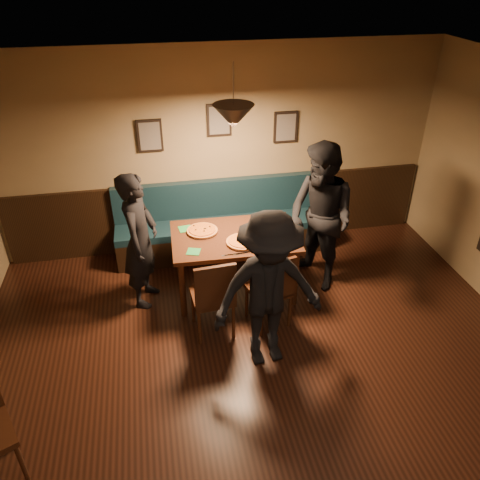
{
  "coord_description": "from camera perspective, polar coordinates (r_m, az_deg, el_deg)",
  "views": [
    {
      "loc": [
        -0.91,
        -2.52,
        3.73
      ],
      "look_at": [
        -0.03,
        1.94,
        0.95
      ],
      "focal_mm": 35.54,
      "sensor_mm": 36.0,
      "label": 1
    }
  ],
  "objects": [
    {
      "name": "chair_near_left",
      "position": [
        5.25,
        -3.37,
        -6.53
      ],
      "size": [
        0.48,
        0.48,
        1.01
      ],
      "primitive_type": null,
      "rotation": [
        0.0,
        0.0,
        0.08
      ],
      "color": "black",
      "rests_on": "floor"
    },
    {
      "name": "pendant_lamp",
      "position": [
        5.1,
        -0.79,
        14.62
      ],
      "size": [
        0.44,
        0.44,
        0.25
      ],
      "primitive_type": "cone",
      "rotation": [
        3.14,
        0.0,
        0.0
      ],
      "color": "black",
      "rests_on": "ceiling"
    },
    {
      "name": "chair_near_right",
      "position": [
        5.38,
        3.45,
        -5.78
      ],
      "size": [
        0.52,
        0.52,
        0.96
      ],
      "primitive_type": null,
      "rotation": [
        0.0,
        0.0,
        0.27
      ],
      "color": "#32160E",
      "rests_on": "floor"
    },
    {
      "name": "diner_right",
      "position": [
        5.86,
        9.6,
        2.59
      ],
      "size": [
        1.02,
        1.13,
        1.88
      ],
      "primitive_type": "imported",
      "rotation": [
        0.0,
        0.0,
        -1.16
      ],
      "color": "black",
      "rests_on": "floor"
    },
    {
      "name": "picture_left",
      "position": [
        6.32,
        -10.76,
        12.2
      ],
      "size": [
        0.32,
        0.04,
        0.42
      ],
      "primitive_type": "cube",
      "color": "black",
      "rests_on": "wall_back"
    },
    {
      "name": "ceiling",
      "position": [
        2.84,
        8.36,
        12.03
      ],
      "size": [
        7.0,
        7.0,
        0.0
      ],
      "primitive_type": "plane",
      "rotation": [
        3.14,
        0.0,
        0.0
      ],
      "color": "silver",
      "rests_on": "ground"
    },
    {
      "name": "tabasco_bottle",
      "position": [
        5.73,
        4.04,
        1.33
      ],
      "size": [
        0.03,
        0.03,
        0.11
      ],
      "primitive_type": "cylinder",
      "rotation": [
        0.0,
        0.0,
        -0.1
      ],
      "color": "#A70D05",
      "rests_on": "dining_table"
    },
    {
      "name": "dining_table",
      "position": [
        5.91,
        -0.66,
        -2.8
      ],
      "size": [
        1.53,
        1.01,
        0.8
      ],
      "primitive_type": "cube",
      "rotation": [
        0.0,
        0.0,
        -0.03
      ],
      "color": "black",
      "rests_on": "floor"
    },
    {
      "name": "diner_left",
      "position": [
        5.63,
        -11.9,
        -0.07
      ],
      "size": [
        0.57,
        0.71,
        1.69
      ],
      "primitive_type": "imported",
      "rotation": [
        0.0,
        0.0,
        1.27
      ],
      "color": "black",
      "rests_on": "floor"
    },
    {
      "name": "wainscot",
      "position": [
        6.87,
        -2.27,
        3.38
      ],
      "size": [
        5.88,
        0.06,
        1.0
      ],
      "primitive_type": "cube",
      "color": "black",
      "rests_on": "ground"
    },
    {
      "name": "floor",
      "position": [
        4.59,
        5.48,
        -23.06
      ],
      "size": [
        7.0,
        7.0,
        0.0
      ],
      "primitive_type": "plane",
      "color": "black",
      "rests_on": "ground"
    },
    {
      "name": "soda_glass",
      "position": [
        5.53,
        6.06,
        0.33
      ],
      "size": [
        0.1,
        0.1,
        0.16
      ],
      "primitive_type": "cylinder",
      "rotation": [
        0.0,
        0.0,
        0.39
      ],
      "color": "black",
      "rests_on": "dining_table"
    },
    {
      "name": "pizza_b",
      "position": [
        5.53,
        0.27,
        -0.21
      ],
      "size": [
        0.4,
        0.4,
        0.04
      ],
      "primitive_type": "cylinder",
      "rotation": [
        0.0,
        0.0,
        -0.05
      ],
      "color": "orange",
      "rests_on": "dining_table"
    },
    {
      "name": "picture_right",
      "position": [
        6.58,
        5.48,
        13.35
      ],
      "size": [
        0.32,
        0.04,
        0.42
      ],
      "primitive_type": "cube",
      "color": "black",
      "rests_on": "wall_back"
    },
    {
      "name": "booth_bench",
      "position": [
        6.63,
        -1.89,
        2.3
      ],
      "size": [
        3.0,
        0.6,
        1.0
      ],
      "primitive_type": null,
      "color": "#0F232D",
      "rests_on": "ground"
    },
    {
      "name": "napkin_b",
      "position": [
        5.41,
        -5.6,
        -1.4
      ],
      "size": [
        0.19,
        0.19,
        0.01
      ],
      "primitive_type": "cube",
      "rotation": [
        0.0,
        0.0,
        -0.31
      ],
      "color": "#1D6F32",
      "rests_on": "dining_table"
    },
    {
      "name": "cutlery_set",
      "position": [
        5.34,
        -0.38,
        -1.69
      ],
      "size": [
        0.2,
        0.04,
        0.0
      ],
      "primitive_type": "cube",
      "rotation": [
        0.0,
        0.0,
        1.66
      ],
      "color": "silver",
      "rests_on": "dining_table"
    },
    {
      "name": "napkin_a",
      "position": [
        5.86,
        -6.58,
        1.35
      ],
      "size": [
        0.18,
        0.18,
        0.01
      ],
      "primitive_type": "cube",
      "rotation": [
        0.0,
        0.0,
        0.13
      ],
      "color": "#207A33",
      "rests_on": "dining_table"
    },
    {
      "name": "wall_back",
      "position": [
        6.52,
        -2.48,
        10.5
      ],
      "size": [
        6.0,
        0.0,
        6.0
      ],
      "primitive_type": "plane",
      "rotation": [
        1.57,
        0.0,
        0.0
      ],
      "color": "#8C704F",
      "rests_on": "ground"
    },
    {
      "name": "pizza_a",
      "position": [
        5.77,
        -4.55,
        1.13
      ],
      "size": [
        0.45,
        0.45,
        0.04
      ],
      "primitive_type": "cylinder",
      "rotation": [
        0.0,
        0.0,
        0.24
      ],
      "color": "#C66B25",
      "rests_on": "dining_table"
    },
    {
      "name": "diner_front",
      "position": [
        4.68,
        3.45,
        -6.23
      ],
      "size": [
        1.18,
        0.74,
        1.74
      ],
      "primitive_type": "imported",
      "rotation": [
        0.0,
        0.0,
        0.09
      ],
      "color": "black",
      "rests_on": "floor"
    },
    {
      "name": "picture_center",
      "position": [
        6.34,
        -2.53,
        14.2
      ],
      "size": [
        0.32,
        0.04,
        0.42
      ],
      "primitive_type": "cube",
      "color": "black",
      "rests_on": "wall_back"
    },
    {
      "name": "pizza_c",
      "position": [
        5.85,
        2.92,
        1.65
      ],
      "size": [
        0.39,
        0.39,
        0.04
      ],
      "primitive_type": "cylinder",
      "rotation": [
        0.0,
        0.0,
        -0.17
      ],
      "color": "gold",
      "rests_on": "dining_table"
    }
  ]
}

